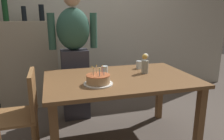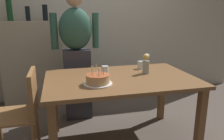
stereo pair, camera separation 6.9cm
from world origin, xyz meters
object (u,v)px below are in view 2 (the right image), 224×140
Objects in this scene: water_glass_near at (140,65)px; flower_vase at (146,63)px; birthday_cake at (98,80)px; water_glass_far at (105,70)px; person_man_bearded at (76,53)px; dining_chair at (23,109)px.

water_glass_near is 0.22m from flower_vase.
birthday_cake is 2.96× the size of water_glass_far.
person_man_bearded reaches higher than dining_chair.
water_glass_far is 0.44m from flower_vase.
water_glass_far is at bearing 66.25° from birthday_cake.
birthday_cake is 0.74m from dining_chair.
dining_chair is at bearing -166.56° from water_glass_far.
flower_vase reaches higher than water_glass_far.
water_glass_far is 0.10× the size of dining_chair.
birthday_cake is 1.23× the size of flower_vase.
flower_vase is (0.43, -0.07, 0.07)m from water_glass_far.
flower_vase is 0.95m from person_man_bearded.
water_glass_near is at bearing 104.72° from dining_chair.
birthday_cake is at bearing -113.75° from water_glass_far.
dining_chair is at bearing 170.12° from birthday_cake.
person_man_bearded is at bearing 97.02° from birthday_cake.
water_glass_far is at bearing 103.44° from dining_chair.
person_man_bearded is (-0.68, 0.66, 0.02)m from flower_vase.
flower_vase is (-0.02, -0.21, 0.07)m from water_glass_near.
water_glass_near is at bearing 37.50° from birthday_cake.
flower_vase reaches higher than birthday_cake.
person_man_bearded is (-0.25, 0.59, 0.09)m from water_glass_far.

